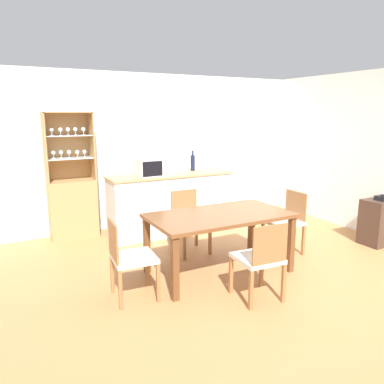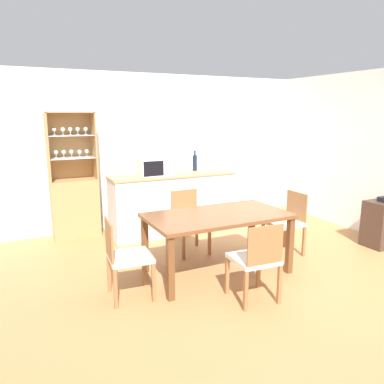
% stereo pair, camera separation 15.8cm
% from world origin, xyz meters
% --- Properties ---
extents(ground_plane, '(18.00, 18.00, 0.00)m').
position_xyz_m(ground_plane, '(0.00, 0.00, 0.00)').
color(ground_plane, '#B27A47').
extents(wall_back, '(6.80, 0.06, 2.55)m').
position_xyz_m(wall_back, '(0.00, 2.63, 1.27)').
color(wall_back, white).
rests_on(wall_back, ground_plane).
extents(wall_right, '(0.06, 4.60, 2.55)m').
position_xyz_m(wall_right, '(2.58, 0.30, 1.27)').
color(wall_right, white).
rests_on(wall_right, ground_plane).
extents(kitchen_counter, '(2.03, 0.56, 0.96)m').
position_xyz_m(kitchen_counter, '(-0.18, 1.93, 0.48)').
color(kitchen_counter, silver).
rests_on(kitchen_counter, ground_plane).
extents(display_cabinet, '(0.70, 0.37, 1.92)m').
position_xyz_m(display_cabinet, '(-1.63, 2.42, 0.59)').
color(display_cabinet, tan).
rests_on(display_cabinet, ground_plane).
extents(dining_table, '(1.67, 0.91, 0.73)m').
position_xyz_m(dining_table, '(-0.33, 0.24, 0.65)').
color(dining_table, brown).
rests_on(dining_table, ground_plane).
extents(dining_chair_head_near, '(0.46, 0.46, 0.85)m').
position_xyz_m(dining_chair_head_near, '(-0.33, -0.54, 0.45)').
color(dining_chair_head_near, beige).
rests_on(dining_chair_head_near, ground_plane).
extents(dining_chair_head_far, '(0.43, 0.43, 0.85)m').
position_xyz_m(dining_chair_head_far, '(-0.33, 1.03, 0.45)').
color(dining_chair_head_far, beige).
rests_on(dining_chair_head_far, ground_plane).
extents(dining_chair_side_left_near, '(0.46, 0.46, 0.85)m').
position_xyz_m(dining_chair_side_left_near, '(-1.49, 0.11, 0.45)').
color(dining_chair_side_left_near, beige).
rests_on(dining_chair_side_left_near, ground_plane).
extents(dining_chair_side_right_far, '(0.43, 0.43, 0.85)m').
position_xyz_m(dining_chair_side_right_far, '(0.83, 0.38, 0.45)').
color(dining_chair_side_right_far, beige).
rests_on(dining_chair_side_right_far, ground_plane).
extents(microwave, '(0.49, 0.39, 0.26)m').
position_xyz_m(microwave, '(-0.50, 1.94, 1.09)').
color(microwave, silver).
rests_on(microwave, kitchen_counter).
extents(wine_bottle, '(0.08, 0.08, 0.34)m').
position_xyz_m(wine_bottle, '(0.29, 2.08, 1.10)').
color(wine_bottle, '#141E38').
rests_on(wine_bottle, kitchen_counter).
extents(side_cabinet, '(0.51, 0.37, 0.67)m').
position_xyz_m(side_cabinet, '(2.30, 0.00, 0.33)').
color(side_cabinet, '#422D23').
rests_on(side_cabinet, ground_plane).
extents(telephone, '(0.19, 0.16, 0.10)m').
position_xyz_m(telephone, '(2.28, -0.03, 0.70)').
color(telephone, black).
rests_on(telephone, side_cabinet).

